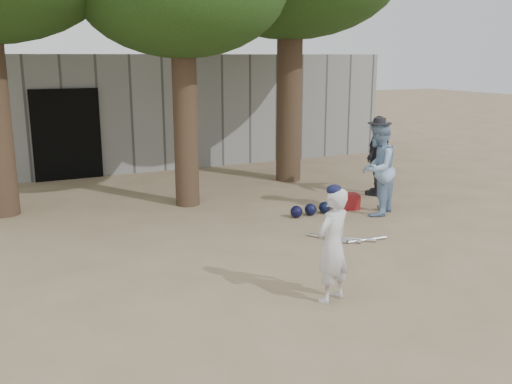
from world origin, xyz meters
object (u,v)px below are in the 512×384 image
spectator_blue (377,169)px  spectator_dark (378,156)px  red_bag (348,201)px  boy_player (333,245)px

spectator_blue → spectator_dark: size_ratio=1.03×
spectator_blue → spectator_dark: spectator_blue is taller
spectator_dark → red_bag: spectator_dark is taller
red_bag → spectator_dark: bearing=29.7°
spectator_blue → red_bag: size_ratio=4.22×
spectator_dark → spectator_blue: bearing=22.5°
spectator_dark → red_bag: bearing=0.4°
boy_player → spectator_blue: 4.18m
spectator_dark → red_bag: size_ratio=4.09×
spectator_dark → boy_player: bearing=17.7°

